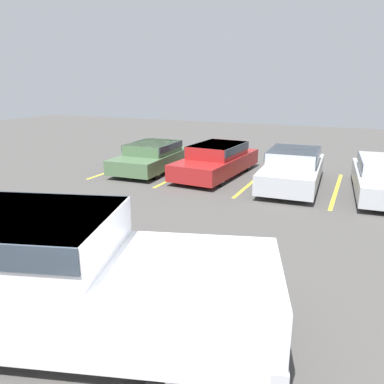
# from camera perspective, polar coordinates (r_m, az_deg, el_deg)

# --- Properties ---
(ground_plane) EXTENTS (60.00, 60.00, 0.00)m
(ground_plane) POSITION_cam_1_polar(r_m,az_deg,el_deg) (5.30, -11.36, -25.72)
(ground_plane) COLOR #4C4947
(stall_stripe_a) EXTENTS (0.12, 4.79, 0.01)m
(stall_stripe_a) POSITION_cam_1_polar(r_m,az_deg,el_deg) (16.57, -10.42, 3.79)
(stall_stripe_a) COLOR yellow
(stall_stripe_a) RESTS_ON ground_plane
(stall_stripe_b) EXTENTS (0.12, 4.79, 0.01)m
(stall_stripe_b) POSITION_cam_1_polar(r_m,az_deg,el_deg) (15.13, -1.31, 2.86)
(stall_stripe_b) COLOR yellow
(stall_stripe_b) RESTS_ON ground_plane
(stall_stripe_c) EXTENTS (0.12, 4.79, 0.01)m
(stall_stripe_c) POSITION_cam_1_polar(r_m,az_deg,el_deg) (14.14, 9.36, 1.69)
(stall_stripe_c) COLOR yellow
(stall_stripe_c) RESTS_ON ground_plane
(stall_stripe_d) EXTENTS (0.12, 4.79, 0.01)m
(stall_stripe_d) POSITION_cam_1_polar(r_m,az_deg,el_deg) (13.71, 21.14, 0.32)
(stall_stripe_d) COLOR yellow
(stall_stripe_d) RESTS_ON ground_plane
(pickup_truck) EXTENTS (6.44, 3.78, 1.83)m
(pickup_truck) POSITION_cam_1_polar(r_m,az_deg,el_deg) (5.67, -19.43, -12.11)
(pickup_truck) COLOR silver
(pickup_truck) RESTS_ON ground_plane
(parked_sedan_a) EXTENTS (2.05, 4.39, 1.15)m
(parked_sedan_a) POSITION_cam_1_polar(r_m,az_deg,el_deg) (15.67, -6.00, 5.55)
(parked_sedan_a) COLOR #4C6B47
(parked_sedan_a) RESTS_ON ground_plane
(parked_sedan_b) EXTENTS (2.11, 4.79, 1.24)m
(parked_sedan_b) POSITION_cam_1_polar(r_m,az_deg,el_deg) (14.72, 3.82, 5.06)
(parked_sedan_b) COLOR maroon
(parked_sedan_b) RESTS_ON ground_plane
(parked_sedan_c) EXTENTS (2.03, 4.64, 1.30)m
(parked_sedan_c) POSITION_cam_1_polar(r_m,az_deg,el_deg) (13.58, 15.15, 3.72)
(parked_sedan_c) COLOR #B7BABF
(parked_sedan_c) RESTS_ON ground_plane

